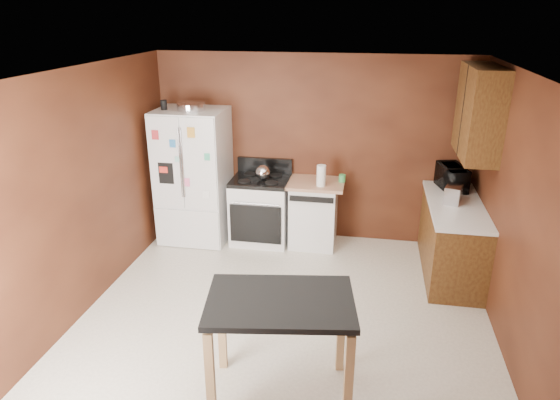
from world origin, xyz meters
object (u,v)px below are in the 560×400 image
(kettle, at_px, (263,173))
(paper_towel, at_px, (321,176))
(green_canister, at_px, (342,178))
(dishwasher, at_px, (314,213))
(roasting_pan, at_px, (191,107))
(gas_range, at_px, (261,209))
(island, at_px, (280,315))
(toaster, at_px, (453,194))
(refrigerator, at_px, (194,176))
(microwave, at_px, (452,178))
(pen_cup, at_px, (164,105))

(kettle, bearing_deg, paper_towel, -5.67)
(green_canister, height_order, dishwasher, green_canister)
(roasting_pan, distance_m, gas_range, 1.64)
(island, bearing_deg, paper_towel, 89.42)
(roasting_pan, bearing_deg, green_canister, 5.32)
(toaster, distance_m, refrigerator, 3.33)
(refrigerator, height_order, gas_range, refrigerator)
(refrigerator, bearing_deg, dishwasher, 2.99)
(paper_towel, xyz_separation_m, island, (-0.03, -2.76, -0.27))
(paper_towel, relative_size, gas_range, 0.25)
(microwave, relative_size, island, 0.39)
(roasting_pan, bearing_deg, kettle, 3.13)
(refrigerator, xyz_separation_m, island, (1.70, -2.81, -0.14))
(gas_range, xyz_separation_m, island, (0.79, -2.87, 0.30))
(kettle, bearing_deg, roasting_pan, -176.87)
(dishwasher, bearing_deg, island, -88.58)
(kettle, xyz_separation_m, microwave, (2.40, 0.09, 0.04))
(paper_towel, bearing_deg, dishwasher, 125.59)
(pen_cup, distance_m, gas_range, 1.87)
(kettle, xyz_separation_m, green_canister, (1.03, 0.13, -0.06))
(toaster, relative_size, gas_range, 0.26)
(island, bearing_deg, pen_cup, 126.31)
(gas_range, bearing_deg, toaster, -10.38)
(roasting_pan, bearing_deg, refrigerator, 142.00)
(paper_towel, distance_m, green_canister, 0.34)
(roasting_pan, relative_size, green_canister, 3.72)
(paper_towel, distance_m, island, 2.77)
(pen_cup, xyz_separation_m, refrigerator, (0.32, 0.06, -0.96))
(kettle, relative_size, dishwasher, 0.22)
(refrigerator, distance_m, island, 3.29)
(paper_towel, bearing_deg, refrigerator, 178.20)
(green_canister, relative_size, toaster, 0.35)
(microwave, distance_m, island, 3.36)
(roasting_pan, height_order, gas_range, roasting_pan)
(pen_cup, distance_m, paper_towel, 2.21)
(roasting_pan, distance_m, dishwasher, 2.12)
(kettle, distance_m, microwave, 2.40)
(roasting_pan, distance_m, pen_cup, 0.36)
(toaster, bearing_deg, roasting_pan, -168.83)
(microwave, bearing_deg, roasting_pan, 77.49)
(gas_range, bearing_deg, dishwasher, 1.94)
(island, bearing_deg, kettle, 104.84)
(kettle, distance_m, paper_towel, 0.78)
(kettle, bearing_deg, gas_range, 137.41)
(kettle, distance_m, gas_range, 0.54)
(pen_cup, distance_m, toaster, 3.74)
(toaster, relative_size, microwave, 0.57)
(microwave, bearing_deg, pen_cup, 77.79)
(toaster, distance_m, island, 2.92)
(green_canister, height_order, island, green_canister)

